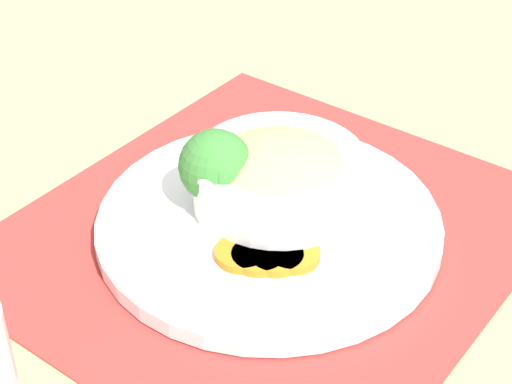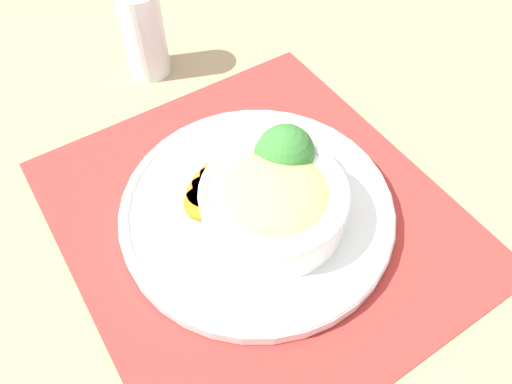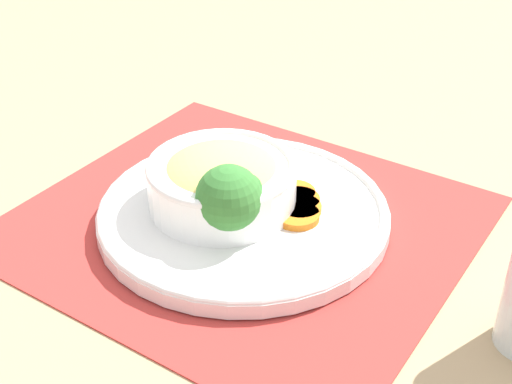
% 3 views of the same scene
% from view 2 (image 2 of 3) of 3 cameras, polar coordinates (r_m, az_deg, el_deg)
% --- Properties ---
extents(ground_plane, '(4.00, 4.00, 0.00)m').
position_cam_2_polar(ground_plane, '(0.58, 0.12, -2.74)').
color(ground_plane, tan).
extents(placemat, '(0.46, 0.49, 0.00)m').
position_cam_2_polar(placemat, '(0.58, 0.12, -2.62)').
color(placemat, '#B2332D').
rests_on(placemat, ground_plane).
extents(plate, '(0.31, 0.31, 0.02)m').
position_cam_2_polar(plate, '(0.57, 0.12, -1.86)').
color(plate, white).
rests_on(plate, placemat).
extents(bowl, '(0.16, 0.16, 0.06)m').
position_cam_2_polar(bowl, '(0.53, 2.02, -1.05)').
color(bowl, white).
rests_on(bowl, plate).
extents(broccoli_floret, '(0.07, 0.07, 0.08)m').
position_cam_2_polar(broccoli_floret, '(0.56, 3.30, 4.39)').
color(broccoli_floret, '#84AD5B').
rests_on(broccoli_floret, plate).
extents(carrot_slice_near, '(0.05, 0.05, 0.01)m').
position_cam_2_polar(carrot_slice_near, '(0.59, -4.15, 1.83)').
color(carrot_slice_near, orange).
rests_on(carrot_slice_near, plate).
extents(carrot_slice_middle, '(0.05, 0.05, 0.01)m').
position_cam_2_polar(carrot_slice_middle, '(0.58, -5.03, 0.93)').
color(carrot_slice_middle, orange).
rests_on(carrot_slice_middle, plate).
extents(carrot_slice_far, '(0.05, 0.05, 0.01)m').
position_cam_2_polar(carrot_slice_far, '(0.58, -5.64, -0.13)').
color(carrot_slice_far, orange).
rests_on(carrot_slice_far, plate).
extents(carrot_slice_extra, '(0.05, 0.05, 0.01)m').
position_cam_2_polar(carrot_slice_extra, '(0.57, -5.93, -1.29)').
color(carrot_slice_extra, orange).
rests_on(carrot_slice_extra, plate).
extents(water_glass, '(0.06, 0.06, 0.13)m').
position_cam_2_polar(water_glass, '(0.75, -12.62, 16.82)').
color(water_glass, silver).
rests_on(water_glass, ground_plane).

